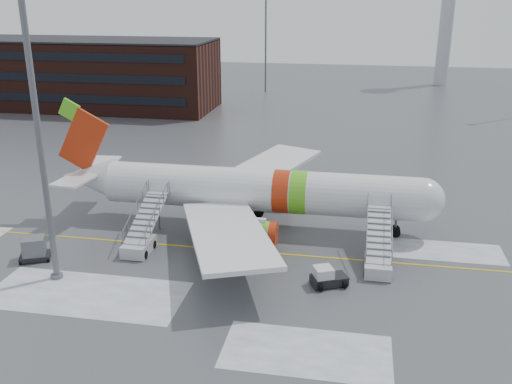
% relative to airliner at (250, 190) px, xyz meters
% --- Properties ---
extents(ground, '(260.00, 260.00, 0.00)m').
position_rel_airliner_xyz_m(ground, '(-2.96, -4.44, -3.42)').
color(ground, '#494C4F').
rests_on(ground, ground).
extents(airliner, '(35.03, 32.97, 11.18)m').
position_rel_airliner_xyz_m(airliner, '(0.00, 0.00, 0.00)').
color(airliner, silver).
rests_on(airliner, ground).
extents(airstair_fwd, '(2.05, 7.70, 3.48)m').
position_rel_airliner_xyz_m(airstair_fwd, '(11.33, -6.54, -2.35)').
color(airstair_fwd, '#AFB1B7').
rests_on(airstair_fwd, ground).
extents(airstair_aft, '(2.05, 7.70, 3.48)m').
position_rel_airliner_xyz_m(airstair_aft, '(-7.82, -6.54, -2.35)').
color(airstair_aft, '#A7AAAE').
rests_on(airstair_aft, ground).
extents(pushback_tug, '(2.90, 2.62, 1.47)m').
position_rel_airliner_xyz_m(pushback_tug, '(7.67, -10.04, -2.77)').
color(pushback_tug, black).
rests_on(pushback_tug, ground).
extents(uld_container, '(2.77, 2.45, 1.88)m').
position_rel_airliner_xyz_m(uld_container, '(-15.49, -9.97, -2.54)').
color(uld_container, black).
rests_on(uld_container, ground).
extents(light_mast_near, '(1.20, 1.20, 24.97)m').
position_rel_airliner_xyz_m(light_mast_near, '(-12.24, -12.52, 9.52)').
color(light_mast_near, '#595B60').
rests_on(light_mast_near, ground).
extents(terminal_building, '(62.00, 16.11, 12.30)m').
position_rel_airliner_xyz_m(terminal_building, '(-47.96, 50.54, 2.78)').
color(terminal_building, '#3F1E16').
rests_on(terminal_building, ground).
extents(light_mast_far_n, '(1.20, 1.20, 24.25)m').
position_rel_airliner_xyz_m(light_mast_far_n, '(-10.96, 73.56, 10.42)').
color(light_mast_far_n, '#595B60').
rests_on(light_mast_far_n, ground).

